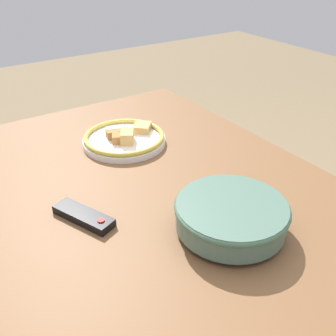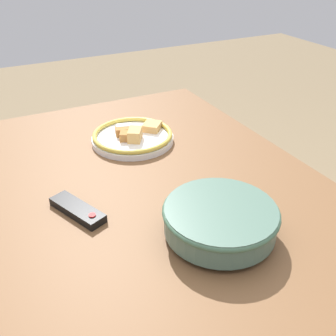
% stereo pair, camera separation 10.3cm
% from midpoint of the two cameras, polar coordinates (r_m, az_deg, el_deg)
% --- Properties ---
extents(dining_table, '(1.23, 0.89, 0.74)m').
position_cam_midpoint_polar(dining_table, '(1.08, -5.22, -6.68)').
color(dining_table, brown).
rests_on(dining_table, ground_plane).
extents(noodle_bowl, '(0.25, 0.25, 0.07)m').
position_cam_midpoint_polar(noodle_bowl, '(0.86, 5.74, -6.92)').
color(noodle_bowl, '#4C6B5B').
rests_on(noodle_bowl, dining_table).
extents(food_plate, '(0.26, 0.26, 0.05)m').
position_cam_midpoint_polar(food_plate, '(1.24, -8.73, 4.21)').
color(food_plate, white).
rests_on(food_plate, dining_table).
extents(tv_remote, '(0.16, 0.10, 0.02)m').
position_cam_midpoint_polar(tv_remote, '(0.94, -15.29, -6.86)').
color(tv_remote, black).
rests_on(tv_remote, dining_table).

